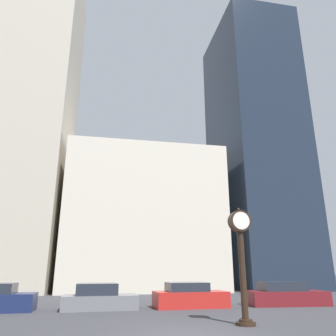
% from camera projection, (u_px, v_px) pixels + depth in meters
% --- Properties ---
extents(ground_plane, '(200.00, 200.00, 0.00)m').
position_uv_depth(ground_plane, '(189.00, 336.00, 10.49)').
color(ground_plane, '#38383D').
extents(building_tall_tower, '(11.55, 12.00, 37.84)m').
position_uv_depth(building_tall_tower, '(18.00, 110.00, 36.24)').
color(building_tall_tower, '#BCB29E').
rests_on(building_tall_tower, ground_plane).
extents(building_storefront_row, '(15.45, 12.00, 13.93)m').
position_uv_depth(building_storefront_row, '(142.00, 221.00, 35.26)').
color(building_storefront_row, beige).
rests_on(building_storefront_row, ground_plane).
extents(building_glass_modern, '(8.48, 12.00, 33.23)m').
position_uv_depth(building_glass_modern, '(254.00, 146.00, 40.60)').
color(building_glass_modern, '#1E2838').
rests_on(building_glass_modern, ground_plane).
extents(street_clock, '(0.88, 0.76, 4.50)m').
position_uv_depth(street_clock, '(241.00, 253.00, 13.17)').
color(street_clock, black).
rests_on(street_clock, ground_plane).
extents(car_grey, '(3.99, 2.08, 1.32)m').
position_uv_depth(car_grey, '(99.00, 298.00, 17.40)').
color(car_grey, slate).
rests_on(car_grey, ground_plane).
extents(car_red, '(4.13, 2.02, 1.33)m').
position_uv_depth(car_red, '(190.00, 297.00, 18.28)').
color(car_red, red).
rests_on(car_red, ground_plane).
extents(car_maroon, '(4.75, 2.11, 1.34)m').
position_uv_depth(car_maroon, '(285.00, 295.00, 19.34)').
color(car_maroon, maroon).
rests_on(car_maroon, ground_plane).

